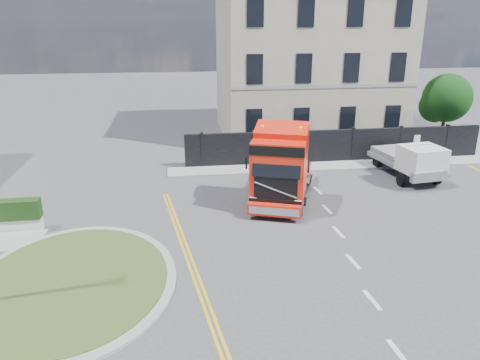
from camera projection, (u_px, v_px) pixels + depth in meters
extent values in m
plane|color=#424244|center=(265.00, 232.00, 18.98)|extent=(120.00, 120.00, 0.00)
cylinder|color=gray|center=(72.00, 283.00, 15.26)|extent=(6.80, 6.80, 0.12)
cylinder|color=#304C1E|center=(71.00, 281.00, 15.23)|extent=(6.20, 6.20, 0.05)
cube|color=black|center=(336.00, 146.00, 27.84)|extent=(18.00, 0.25, 2.00)
cube|color=silver|center=(469.00, 141.00, 28.93)|extent=(2.60, 0.12, 2.00)
cube|color=beige|center=(306.00, 58.00, 33.38)|extent=(12.00, 10.00, 11.00)
cylinder|color=#382619|center=(443.00, 127.00, 31.67)|extent=(0.24, 0.24, 2.40)
sphere|color=black|center=(447.00, 98.00, 31.02)|extent=(3.20, 3.20, 3.20)
sphere|color=black|center=(436.00, 106.00, 31.52)|extent=(2.20, 2.20, 2.20)
cube|color=gray|center=(340.00, 166.00, 27.31)|extent=(20.00, 1.60, 0.12)
cube|color=black|center=(283.00, 182.00, 22.67)|extent=(4.09, 6.27, 0.42)
cube|color=red|center=(280.00, 167.00, 20.74)|extent=(2.99, 3.05, 2.60)
cube|color=red|center=(283.00, 138.00, 21.29)|extent=(2.46, 1.56, 1.30)
cube|color=black|center=(276.00, 166.00, 19.52)|extent=(1.94, 0.73, 0.97)
cube|color=red|center=(274.00, 210.00, 19.86)|extent=(2.29, 1.08, 0.51)
cylinder|color=black|center=(254.00, 203.00, 20.75)|extent=(0.60, 1.01, 0.96)
cylinder|color=gray|center=(254.00, 203.00, 20.75)|extent=(0.49, 0.61, 0.53)
cylinder|color=black|center=(299.00, 206.00, 20.36)|extent=(0.60, 1.01, 0.96)
cylinder|color=gray|center=(299.00, 206.00, 20.36)|extent=(0.49, 0.61, 0.53)
cylinder|color=black|center=(265.00, 179.00, 23.79)|extent=(0.60, 1.01, 0.96)
cylinder|color=gray|center=(265.00, 179.00, 23.79)|extent=(0.49, 0.61, 0.53)
cylinder|color=black|center=(305.00, 181.00, 23.41)|extent=(0.60, 1.01, 0.96)
cylinder|color=gray|center=(305.00, 181.00, 23.41)|extent=(0.49, 0.61, 0.53)
cylinder|color=black|center=(269.00, 172.00, 24.82)|extent=(0.60, 1.01, 0.96)
cylinder|color=gray|center=(269.00, 172.00, 24.82)|extent=(0.49, 0.61, 0.53)
cylinder|color=black|center=(306.00, 175.00, 24.44)|extent=(0.60, 1.01, 0.96)
cylinder|color=gray|center=(306.00, 175.00, 24.44)|extent=(0.49, 0.61, 0.53)
cube|color=slate|center=(406.00, 163.00, 25.55)|extent=(2.58, 5.11, 0.25)
cube|color=silver|center=(422.00, 160.00, 23.90)|extent=(2.17, 2.08, 1.32)
cylinder|color=black|center=(401.00, 179.00, 24.11)|extent=(0.25, 0.71, 0.71)
cylinder|color=black|center=(437.00, 178.00, 24.36)|extent=(0.25, 0.71, 0.71)
cylinder|color=black|center=(377.00, 162.00, 26.97)|extent=(0.25, 0.71, 0.71)
cylinder|color=black|center=(409.00, 161.00, 27.22)|extent=(0.25, 0.71, 0.71)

